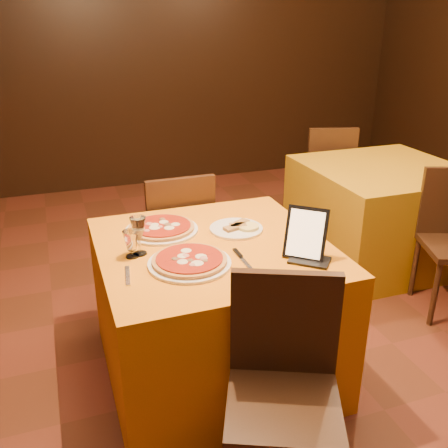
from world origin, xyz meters
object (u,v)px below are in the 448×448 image
object	(u,v)px
water_glass	(132,244)
tablet	(306,233)
side_table	(380,214)
chair_main_near	(283,405)
chair_main_far	(175,237)
main_table	(214,310)
wine_glass	(139,236)
pizza_far	(162,229)
pizza_near	(190,262)
chair_side_far	(325,174)

from	to	relation	value
water_glass	tablet	bearing A→B (deg)	-19.69
side_table	chair_main_near	bearing A→B (deg)	-134.32
chair_main_near	chair_main_far	size ratio (longest dim) A/B	1.00
main_table	wine_glass	xyz separation A→B (m)	(-0.36, 0.01, 0.47)
chair_main_near	water_glass	xyz separation A→B (m)	(-0.40, 0.82, 0.36)
water_glass	tablet	size ratio (longest dim) A/B	0.53
main_table	tablet	size ratio (longest dim) A/B	4.51
wine_glass	pizza_far	bearing A→B (deg)	55.52
wine_glass	side_table	bearing A→B (deg)	22.93
side_table	tablet	world-z (taller)	tablet
pizza_far	tablet	distance (m)	0.76
pizza_far	pizza_near	bearing A→B (deg)	-85.33
chair_main_far	wine_glass	bearing A→B (deg)	65.26
pizza_near	pizza_far	bearing A→B (deg)	94.67
wine_glass	tablet	bearing A→B (deg)	-21.78
tablet	chair_main_far	bearing A→B (deg)	149.48
water_glass	chair_main_far	bearing A→B (deg)	63.55
main_table	water_glass	xyz separation A→B (m)	(-0.40, -0.00, 0.44)
main_table	water_glass	world-z (taller)	water_glass
side_table	water_glass	bearing A→B (deg)	-157.08
chair_main_far	tablet	world-z (taller)	tablet
main_table	chair_main_near	bearing A→B (deg)	-90.00
side_table	chair_side_far	bearing A→B (deg)	90.00
pizza_near	chair_main_near	bearing A→B (deg)	-75.62
chair_main_near	tablet	world-z (taller)	tablet
chair_main_near	tablet	bearing A→B (deg)	80.96
main_table	wine_glass	bearing A→B (deg)	177.60
tablet	pizza_far	bearing A→B (deg)	178.30
pizza_far	main_table	bearing A→B (deg)	-50.48
main_table	pizza_far	distance (m)	0.50
chair_main_near	tablet	size ratio (longest dim) A/B	3.73
side_table	chair_main_near	xyz separation A→B (m)	(-1.63, -1.67, 0.08)
chair_main_near	water_glass	distance (m)	0.98
side_table	water_glass	world-z (taller)	water_glass
chair_side_far	wine_glass	xyz separation A→B (m)	(-1.99, -1.68, 0.39)
tablet	chair_side_far	bearing A→B (deg)	97.88
main_table	tablet	world-z (taller)	tablet
chair_main_far	pizza_far	size ratio (longest dim) A/B	2.41
chair_side_far	pizza_near	bearing A→B (deg)	62.68
chair_main_near	water_glass	bearing A→B (deg)	139.96
side_table	chair_main_near	distance (m)	2.34
chair_main_near	wine_glass	bearing A→B (deg)	137.31
chair_side_far	main_table	bearing A→B (deg)	62.78
main_table	side_table	world-z (taller)	same
chair_main_near	pizza_near	bearing A→B (deg)	128.49
pizza_near	chair_main_far	bearing A→B (deg)	80.15
chair_main_near	wine_glass	distance (m)	0.99
main_table	pizza_near	distance (m)	0.46
pizza_far	water_glass	size ratio (longest dim) A/B	2.91
chair_main_far	chair_side_far	bearing A→B (deg)	-151.27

